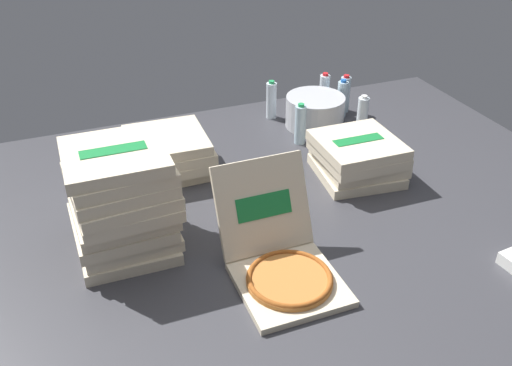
{
  "coord_description": "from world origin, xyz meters",
  "views": [
    {
      "loc": [
        -0.79,
        -1.84,
        1.43
      ],
      "look_at": [
        -0.03,
        0.1,
        0.14
      ],
      "focal_mm": 39.55,
      "sensor_mm": 36.0,
      "label": 1
    }
  ],
  "objects_px": {
    "open_pizza_box": "(281,258)",
    "pizza_stack_left_mid": "(122,201)",
    "water_bottle_4": "(342,99)",
    "water_bottle_2": "(345,94)",
    "pizza_stack_center_near": "(170,153)",
    "water_bottle_0": "(324,92)",
    "water_bottle_3": "(271,100)",
    "water_bottle_5": "(300,124)",
    "water_bottle_1": "(362,116)",
    "pizza_stack_right_far": "(358,158)",
    "ice_bucket": "(315,111)"
  },
  "relations": [
    {
      "from": "pizza_stack_right_far",
      "to": "water_bottle_4",
      "type": "bearing_deg",
      "value": 67.55
    },
    {
      "from": "ice_bucket",
      "to": "water_bottle_3",
      "type": "relative_size",
      "value": 1.45
    },
    {
      "from": "open_pizza_box",
      "to": "pizza_stack_left_mid",
      "type": "height_order",
      "value": "pizza_stack_left_mid"
    },
    {
      "from": "water_bottle_2",
      "to": "water_bottle_3",
      "type": "distance_m",
      "value": 0.45
    },
    {
      "from": "pizza_stack_left_mid",
      "to": "water_bottle_5",
      "type": "bearing_deg",
      "value": 28.87
    },
    {
      "from": "water_bottle_0",
      "to": "pizza_stack_left_mid",
      "type": "bearing_deg",
      "value": -145.86
    },
    {
      "from": "pizza_stack_center_near",
      "to": "water_bottle_4",
      "type": "bearing_deg",
      "value": 13.21
    },
    {
      "from": "water_bottle_0",
      "to": "water_bottle_3",
      "type": "bearing_deg",
      "value": 179.53
    },
    {
      "from": "water_bottle_3",
      "to": "water_bottle_4",
      "type": "relative_size",
      "value": 1.0
    },
    {
      "from": "water_bottle_4",
      "to": "water_bottle_5",
      "type": "relative_size",
      "value": 1.0
    },
    {
      "from": "water_bottle_2",
      "to": "water_bottle_5",
      "type": "xyz_separation_m",
      "value": [
        -0.42,
        -0.28,
        0.0
      ]
    },
    {
      "from": "open_pizza_box",
      "to": "water_bottle_5",
      "type": "height_order",
      "value": "open_pizza_box"
    },
    {
      "from": "water_bottle_2",
      "to": "water_bottle_4",
      "type": "distance_m",
      "value": 0.08
    },
    {
      "from": "ice_bucket",
      "to": "water_bottle_5",
      "type": "relative_size",
      "value": 1.45
    },
    {
      "from": "pizza_stack_center_near",
      "to": "water_bottle_3",
      "type": "bearing_deg",
      "value": 29.04
    },
    {
      "from": "water_bottle_5",
      "to": "water_bottle_0",
      "type": "bearing_deg",
      "value": 47.29
    },
    {
      "from": "pizza_stack_left_mid",
      "to": "water_bottle_0",
      "type": "relative_size",
      "value": 1.94
    },
    {
      "from": "pizza_stack_right_far",
      "to": "water_bottle_5",
      "type": "relative_size",
      "value": 1.84
    },
    {
      "from": "pizza_stack_left_mid",
      "to": "water_bottle_3",
      "type": "bearing_deg",
      "value": 42.32
    },
    {
      "from": "ice_bucket",
      "to": "water_bottle_1",
      "type": "height_order",
      "value": "water_bottle_1"
    },
    {
      "from": "water_bottle_5",
      "to": "pizza_stack_left_mid",
      "type": "bearing_deg",
      "value": -151.13
    },
    {
      "from": "water_bottle_0",
      "to": "water_bottle_4",
      "type": "distance_m",
      "value": 0.14
    },
    {
      "from": "water_bottle_1",
      "to": "water_bottle_3",
      "type": "relative_size",
      "value": 1.0
    },
    {
      "from": "open_pizza_box",
      "to": "pizza_stack_left_mid",
      "type": "xyz_separation_m",
      "value": [
        -0.51,
        0.38,
        0.14
      ]
    },
    {
      "from": "pizza_stack_left_mid",
      "to": "water_bottle_1",
      "type": "relative_size",
      "value": 1.94
    },
    {
      "from": "ice_bucket",
      "to": "pizza_stack_center_near",
      "type": "bearing_deg",
      "value": -167.3
    },
    {
      "from": "water_bottle_5",
      "to": "open_pizza_box",
      "type": "bearing_deg",
      "value": -118.87
    },
    {
      "from": "water_bottle_0",
      "to": "water_bottle_3",
      "type": "distance_m",
      "value": 0.34
    },
    {
      "from": "open_pizza_box",
      "to": "pizza_stack_right_far",
      "type": "bearing_deg",
      "value": 40.29
    },
    {
      "from": "pizza_stack_left_mid",
      "to": "water_bottle_3",
      "type": "xyz_separation_m",
      "value": [
        1.02,
        0.92,
        -0.11
      ]
    },
    {
      "from": "pizza_stack_left_mid",
      "to": "ice_bucket",
      "type": "bearing_deg",
      "value": 31.35
    },
    {
      "from": "pizza_stack_right_far",
      "to": "water_bottle_0",
      "type": "distance_m",
      "value": 0.79
    },
    {
      "from": "pizza_stack_right_far",
      "to": "water_bottle_3",
      "type": "distance_m",
      "value": 0.78
    },
    {
      "from": "water_bottle_5",
      "to": "water_bottle_2",
      "type": "bearing_deg",
      "value": 33.09
    },
    {
      "from": "water_bottle_2",
      "to": "water_bottle_4",
      "type": "relative_size",
      "value": 1.0
    },
    {
      "from": "water_bottle_2",
      "to": "ice_bucket",
      "type": "bearing_deg",
      "value": -156.08
    },
    {
      "from": "pizza_stack_left_mid",
      "to": "ice_bucket",
      "type": "xyz_separation_m",
      "value": [
        1.21,
        0.73,
        -0.13
      ]
    },
    {
      "from": "pizza_stack_left_mid",
      "to": "ice_bucket",
      "type": "relative_size",
      "value": 1.34
    },
    {
      "from": "pizza_stack_center_near",
      "to": "water_bottle_2",
      "type": "distance_m",
      "value": 1.19
    },
    {
      "from": "water_bottle_0",
      "to": "water_bottle_1",
      "type": "relative_size",
      "value": 1.0
    },
    {
      "from": "water_bottle_0",
      "to": "water_bottle_1",
      "type": "bearing_deg",
      "value": -83.77
    },
    {
      "from": "water_bottle_1",
      "to": "water_bottle_5",
      "type": "distance_m",
      "value": 0.37
    },
    {
      "from": "pizza_stack_left_mid",
      "to": "water_bottle_4",
      "type": "relative_size",
      "value": 1.94
    },
    {
      "from": "water_bottle_1",
      "to": "water_bottle_2",
      "type": "relative_size",
      "value": 1.0
    },
    {
      "from": "water_bottle_0",
      "to": "water_bottle_5",
      "type": "height_order",
      "value": "same"
    },
    {
      "from": "ice_bucket",
      "to": "water_bottle_2",
      "type": "bearing_deg",
      "value": 23.92
    },
    {
      "from": "pizza_stack_left_mid",
      "to": "water_bottle_4",
      "type": "distance_m",
      "value": 1.62
    },
    {
      "from": "water_bottle_4",
      "to": "water_bottle_5",
      "type": "xyz_separation_m",
      "value": [
        -0.37,
        -0.22,
        0.0
      ]
    },
    {
      "from": "water_bottle_1",
      "to": "water_bottle_4",
      "type": "distance_m",
      "value": 0.25
    },
    {
      "from": "pizza_stack_left_mid",
      "to": "water_bottle_4",
      "type": "bearing_deg",
      "value": 29.3
    }
  ]
}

